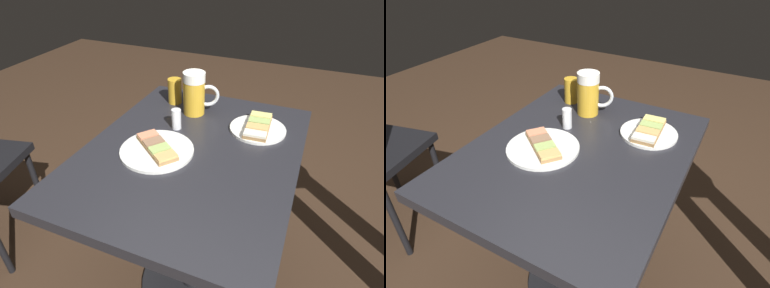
# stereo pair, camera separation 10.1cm
# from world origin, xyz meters

# --- Properties ---
(ground_plane) EXTENTS (6.00, 6.00, 0.00)m
(ground_plane) POSITION_xyz_m (0.00, 0.00, 0.00)
(ground_plane) COLOR #382619
(cafe_table) EXTENTS (0.67, 0.84, 0.71)m
(cafe_table) POSITION_xyz_m (0.00, 0.00, 0.56)
(cafe_table) COLOR black
(cafe_table) RESTS_ON ground_plane
(plate_near) EXTENTS (0.24, 0.24, 0.03)m
(plate_near) POSITION_xyz_m (-0.10, -0.06, 0.72)
(plate_near) COLOR white
(plate_near) RESTS_ON cafe_table
(plate_far) EXTENTS (0.20, 0.20, 0.03)m
(plate_far) POSITION_xyz_m (0.17, 0.20, 0.72)
(plate_far) COLOR white
(plate_far) RESTS_ON cafe_table
(beer_mug) EXTENTS (0.13, 0.09, 0.16)m
(beer_mug) POSITION_xyz_m (-0.08, 0.24, 0.79)
(beer_mug) COLOR gold
(beer_mug) RESTS_ON cafe_table
(beer_glass_small) EXTENTS (0.06, 0.06, 0.10)m
(beer_glass_small) POSITION_xyz_m (-0.19, 0.29, 0.76)
(beer_glass_small) COLOR gold
(beer_glass_small) RESTS_ON cafe_table
(salt_shaker) EXTENTS (0.03, 0.03, 0.07)m
(salt_shaker) POSITION_xyz_m (-0.10, 0.10, 0.75)
(salt_shaker) COLOR silver
(salt_shaker) RESTS_ON cafe_table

